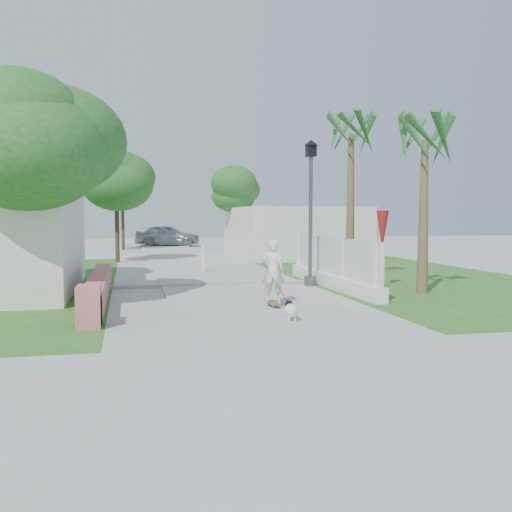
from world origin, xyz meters
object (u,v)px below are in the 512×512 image
object	(u,v)px
street_lamp	(311,207)
patio_umbrella	(382,231)
parked_car	(168,235)
dog	(291,310)
skateboarder	(274,275)
bollard	(203,258)

from	to	relation	value
street_lamp	patio_umbrella	size ratio (longest dim) A/B	1.93
street_lamp	parked_car	xyz separation A→B (m)	(-2.63, 24.22, -1.65)
street_lamp	dog	xyz separation A→B (m)	(-2.21, -5.44, -2.21)
street_lamp	patio_umbrella	xyz separation A→B (m)	(1.90, -1.00, -0.74)
skateboarder	dog	world-z (taller)	skateboarder
bollard	parked_car	xyz separation A→B (m)	(0.07, 19.72, 0.19)
patio_umbrella	bollard	bearing A→B (deg)	129.91
street_lamp	skateboarder	world-z (taller)	street_lamp
street_lamp	parked_car	bearing A→B (deg)	96.21
bollard	dog	size ratio (longest dim) A/B	1.86
bollard	skateboarder	size ratio (longest dim) A/B	0.53
bollard	patio_umbrella	distance (m)	7.25
patio_umbrella	skateboarder	xyz separation A→B (m)	(-4.07, -2.91, -0.91)
bollard	dog	world-z (taller)	bollard
dog	skateboarder	bearing A→B (deg)	92.68
bollard	patio_umbrella	bearing A→B (deg)	-50.09
bollard	skateboarder	xyz separation A→B (m)	(0.53, -8.41, 0.19)
street_lamp	bollard	world-z (taller)	street_lamp
street_lamp	patio_umbrella	distance (m)	2.27
patio_umbrella	dog	size ratio (longest dim) A/B	3.92
patio_umbrella	skateboarder	distance (m)	5.09
parked_car	patio_umbrella	bearing A→B (deg)	-160.61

